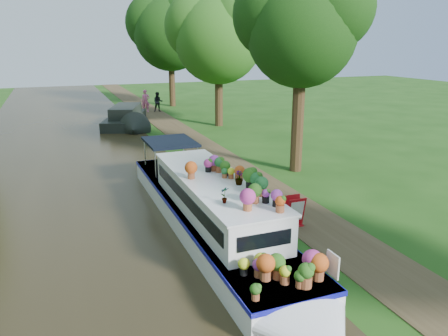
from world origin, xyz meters
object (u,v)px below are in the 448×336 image
second_boat (126,118)px  pedestrian_pink (146,101)px  sandwich_board (294,212)px  plant_boat (214,210)px  pedestrian_dark (158,102)px

second_boat → pedestrian_pink: bearing=84.9°
second_boat → sandwich_board: (2.20, -19.99, -0.11)m
plant_boat → pedestrian_pink: bearing=83.0°
pedestrian_pink → pedestrian_dark: bearing=7.4°
second_boat → pedestrian_pink: pedestrian_pink is taller
plant_boat → pedestrian_dark: size_ratio=8.06×
plant_boat → pedestrian_pink: size_ratio=7.10×
sandwich_board → pedestrian_dark: 25.57m
second_boat → sandwich_board: size_ratio=8.07×
second_boat → pedestrian_dark: pedestrian_dark is taller
plant_boat → sandwich_board: plant_boat is taller
plant_boat → second_boat: (0.50, 19.72, -0.27)m
pedestrian_dark → second_boat: bearing=-111.0°
sandwich_board → pedestrian_pink: (0.41, 25.64, 0.51)m
plant_boat → second_boat: bearing=88.5°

